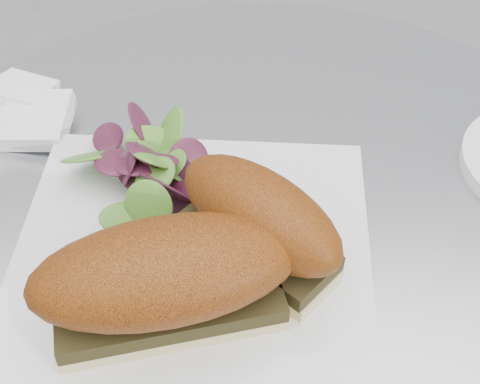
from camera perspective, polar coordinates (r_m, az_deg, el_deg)
The scene contains 6 objects.
table at distance 0.76m, azimuth 1.55°, elevation -14.77°, with size 0.70×0.70×0.73m.
plate at distance 0.52m, azimuth -4.18°, elevation -6.43°, with size 0.28×0.28×0.02m, color white.
sandwich_left at distance 0.46m, azimuth -6.33°, elevation -7.33°, with size 0.20×0.11×0.08m.
sandwich_right at distance 0.49m, azimuth 1.71°, elevation -2.51°, with size 0.15×0.15×0.08m.
salad at distance 0.56m, azimuth -8.94°, elevation 2.37°, with size 0.11×0.11×0.05m, color #598A2D, non-canonical shape.
napkin at distance 0.68m, azimuth -18.34°, elevation 5.91°, with size 0.11×0.11×0.02m, color white, non-canonical shape.
Camera 1 is at (-0.03, -0.36, 1.16)m, focal length 50.00 mm.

